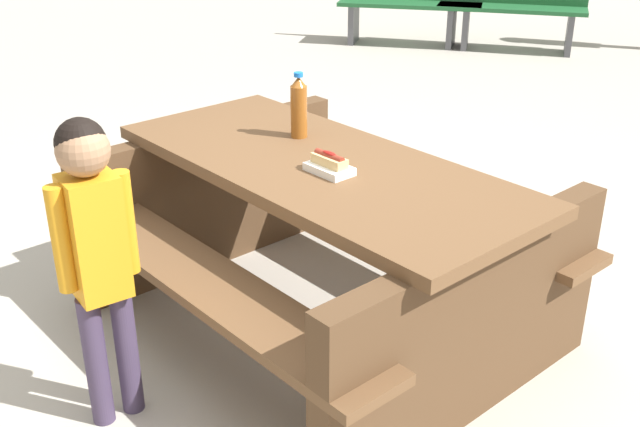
# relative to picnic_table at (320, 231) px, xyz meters

# --- Properties ---
(ground_plane) EXTENTS (30.00, 30.00, 0.00)m
(ground_plane) POSITION_rel_picnic_table_xyz_m (0.00, 0.00, -0.44)
(ground_plane) COLOR #ADA599
(ground_plane) RESTS_ON ground
(picnic_table) EXTENTS (1.93, 1.58, 0.75)m
(picnic_table) POSITION_rel_picnic_table_xyz_m (0.00, 0.00, 0.00)
(picnic_table) COLOR brown
(picnic_table) RESTS_ON ground
(soda_bottle) EXTENTS (0.07, 0.07, 0.28)m
(soda_bottle) POSITION_rel_picnic_table_xyz_m (-0.26, 0.15, 0.43)
(soda_bottle) COLOR brown
(soda_bottle) RESTS_ON picnic_table
(hotdog_tray) EXTENTS (0.19, 0.13, 0.08)m
(hotdog_tray) POSITION_rel_picnic_table_xyz_m (0.11, -0.07, 0.34)
(hotdog_tray) COLOR white
(hotdog_tray) RESTS_ON picnic_table
(child_in_coat) EXTENTS (0.19, 0.27, 1.11)m
(child_in_coat) POSITION_rel_picnic_table_xyz_m (-0.14, -0.92, 0.27)
(child_in_coat) COLOR #3F334C
(child_in_coat) RESTS_ON ground
(park_bench_near) EXTENTS (1.52, 1.03, 0.85)m
(park_bench_near) POSITION_rel_picnic_table_xyz_m (-2.11, 5.22, 0.00)
(park_bench_near) COLOR #1E592D
(park_bench_near) RESTS_ON ground
(park_bench_mid) EXTENTS (1.50, 1.09, 0.85)m
(park_bench_mid) POSITION_rel_picnic_table_xyz_m (-3.03, 4.71, 0.00)
(park_bench_mid) COLOR #1E592D
(park_bench_mid) RESTS_ON ground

